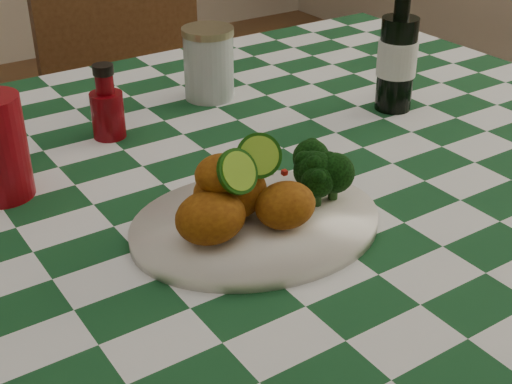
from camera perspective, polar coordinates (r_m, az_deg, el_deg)
plate at (r=0.88m, az=-0.00°, el=-2.63°), size 0.35×0.30×0.02m
fried_chicken_pile at (r=0.84m, az=-0.64°, el=0.62°), size 0.16×0.12×0.10m
broccoli_side at (r=0.91m, az=4.43°, el=1.55°), size 0.08×0.08×0.06m
ketchup_bottle at (r=1.13m, az=-11.87°, el=7.10°), size 0.07×0.07×0.12m
mason_jar at (r=1.26m, az=-3.81°, el=10.23°), size 0.11×0.11×0.13m
beer_bottle at (r=1.22m, az=11.33°, el=11.54°), size 0.08×0.08×0.23m
wooden_chair_right at (r=1.86m, az=-8.15°, el=4.21°), size 0.47×0.49×0.96m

